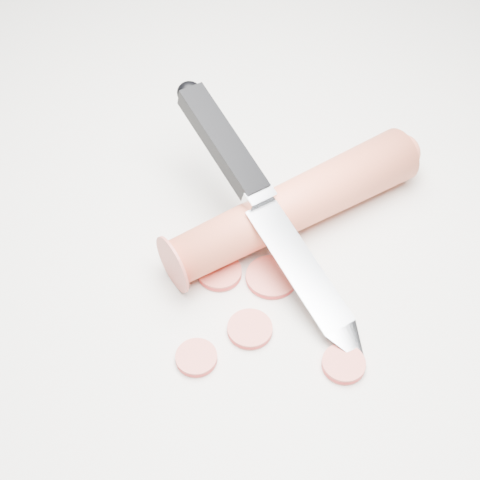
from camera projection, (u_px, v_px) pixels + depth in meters
The scene contains 8 objects.
ground at pixel (277, 249), 0.53m from camera, with size 2.40×2.40×0.00m, color beige.
carrot at pixel (295, 205), 0.53m from camera, with size 0.04×0.04×0.22m, color #E35B3B.
carrot_slice_0 at pixel (196, 358), 0.46m from camera, with size 0.03×0.03×0.01m, color #C44F41.
carrot_slice_1 at pixel (272, 277), 0.50m from camera, with size 0.04×0.04×0.01m, color #C44F41.
carrot_slice_2 at pixel (220, 272), 0.51m from camera, with size 0.03×0.03×0.01m, color #C44F41.
carrot_slice_3 at pixel (250, 329), 0.47m from camera, with size 0.03×0.03×0.01m, color #C44F41.
carrot_slice_4 at pixel (344, 364), 0.46m from camera, with size 0.03×0.03×0.01m, color #C44F41.
kitchen_knife at pixel (270, 211), 0.49m from camera, with size 0.24×0.13×0.09m, color #B9BBC0, non-canonical shape.
Camera 1 is at (0.15, -0.30, 0.40)m, focal length 50.00 mm.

